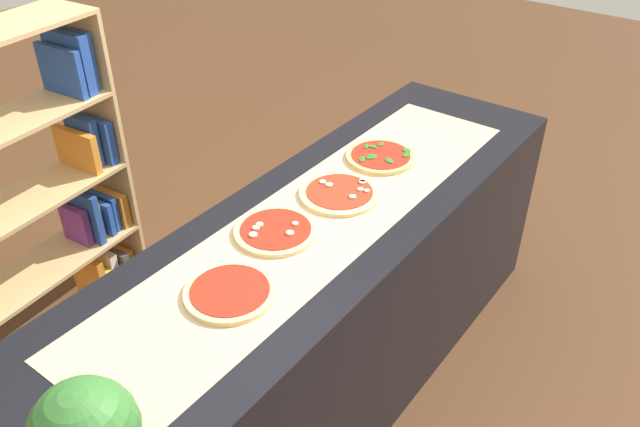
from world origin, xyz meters
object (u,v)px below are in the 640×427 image
Objects in this scene: pizza_mushroom_1 at (276,231)px; pizza_plain_0 at (230,292)px; pizza_spinach_3 at (381,156)px; pizza_mushroom_2 at (340,193)px; bookshelf at (51,196)px.

pizza_plain_0 is at bearing -164.01° from pizza_mushroom_1.
pizza_mushroom_1 is 0.65m from pizza_spinach_3.
pizza_plain_0 is 0.93× the size of pizza_mushroom_2.
pizza_spinach_3 is at bearing 4.74° from pizza_plain_0.
pizza_spinach_3 is 1.44m from bookshelf.
pizza_mushroom_1 is 1.02× the size of pizza_spinach_3.
bookshelf reaches higher than pizza_plain_0.
pizza_mushroom_2 and pizza_spinach_3 have the same top height.
pizza_plain_0 is 0.97× the size of pizza_mushroom_1.
pizza_spinach_3 reaches higher than pizza_plain_0.
pizza_plain_0 is 1.29m from bookshelf.
pizza_mushroom_2 reaches higher than pizza_plain_0.
bookshelf is (0.18, 1.25, -0.23)m from pizza_plain_0.
pizza_spinach_3 is (0.65, -0.01, 0.00)m from pizza_mushroom_1.
pizza_mushroom_1 is (0.32, 0.09, -0.00)m from pizza_plain_0.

